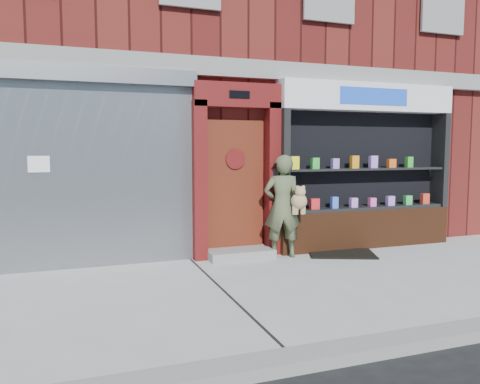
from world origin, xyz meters
name	(u,v)px	position (x,y,z in m)	size (l,w,h in m)	color
ground	(332,281)	(0.00, 0.00, 0.00)	(80.00, 80.00, 0.00)	#9E9E99
curb	(449,335)	(0.00, -2.15, 0.06)	(60.00, 0.30, 0.12)	gray
building	(211,62)	(0.00, 5.99, 4.00)	(12.00, 8.16, 8.00)	#4E1411
shutter_bay	(96,156)	(-3.00, 1.93, 1.72)	(3.10, 0.30, 3.04)	gray
red_door_bay	(237,171)	(-0.75, 1.86, 1.46)	(1.52, 0.58, 2.90)	#510D0E
pharmacy_bay	(365,173)	(1.75, 1.81, 1.37)	(3.50, 0.41, 3.00)	#512713
woman	(283,206)	(-0.04, 1.54, 0.87)	(0.71, 0.57, 1.72)	#4E5739
doormat	(341,253)	(1.01, 1.39, 0.01)	(1.11, 0.78, 0.03)	black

